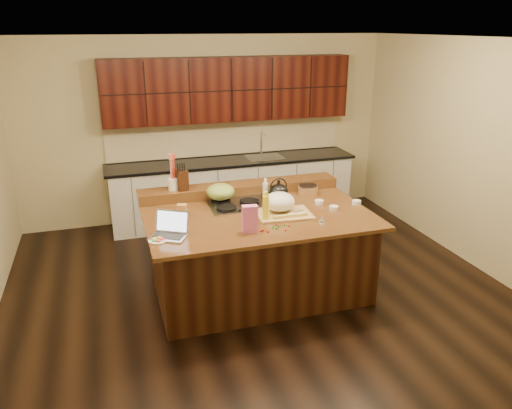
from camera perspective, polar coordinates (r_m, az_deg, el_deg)
name	(u,v)px	position (r m, az deg, el deg)	size (l,w,h in m)	color
room	(257,175)	(5.22, 0.16, 3.44)	(5.52, 5.02, 2.72)	black
island	(257,251)	(5.54, 0.15, -5.39)	(2.40, 1.60, 0.92)	black
back_ledge	(240,188)	(5.97, -1.86, 1.85)	(2.40, 0.30, 0.12)	black
cooktop	(249,203)	(5.62, -0.76, 0.21)	(0.92, 0.52, 0.05)	gray
back_counter	(232,156)	(7.46, -2.79, 5.56)	(3.70, 0.66, 2.40)	silver
kettle	(278,193)	(5.55, 2.59, 1.36)	(0.22, 0.22, 0.20)	black
green_bowl	(221,192)	(5.63, -4.07, 1.47)	(0.33, 0.33, 0.18)	olive
laptop	(170,230)	(4.84, -9.79, -2.85)	(0.42, 0.40, 0.23)	#B7B7BC
oil_bottle	(266,209)	(5.10, 1.14, -0.46)	(0.07, 0.07, 0.27)	yellow
vinegar_bottle	(265,194)	(5.58, 1.08, 1.25)	(0.06, 0.06, 0.25)	silver
wooden_tray	(281,204)	(5.31, 2.83, 0.00)	(0.60, 0.48, 0.23)	tan
ramekin_a	(334,208)	(5.51, 8.87, -0.39)	(0.10, 0.10, 0.04)	white
ramekin_b	(357,202)	(5.72, 11.42, 0.24)	(0.10, 0.10, 0.04)	white
ramekin_c	(319,202)	(5.66, 7.22, 0.27)	(0.10, 0.10, 0.04)	white
strainer_bowl	(308,190)	(5.98, 5.96, 1.62)	(0.24, 0.24, 0.09)	#996B3F
kitchen_timer	(322,218)	(5.16, 7.58, -1.59)	(0.08, 0.08, 0.07)	silver
pink_bag	(250,219)	(4.82, -0.71, -1.68)	(0.15, 0.08, 0.28)	pink
candy_plate	(158,240)	(4.76, -11.14, -4.05)	(0.18, 0.18, 0.01)	white
package_box	(182,211)	(5.29, -8.46, -0.69)	(0.10, 0.07, 0.14)	#C48745
utensil_crock	(173,184)	(5.78, -9.42, 2.33)	(0.12, 0.12, 0.14)	white
knife_block	(181,179)	(5.78, -8.57, 2.85)	(0.12, 0.19, 0.23)	black
gumdrop_0	(268,232)	(4.85, 1.37, -3.16)	(0.02, 0.02, 0.02)	red
gumdrop_1	(277,228)	(4.94, 2.38, -2.75)	(0.02, 0.02, 0.02)	#198C26
gumdrop_2	(253,229)	(4.93, -0.29, -2.79)	(0.02, 0.02, 0.02)	red
gumdrop_3	(252,231)	(4.87, -0.41, -3.05)	(0.02, 0.02, 0.02)	#198C26
gumdrop_4	(263,230)	(4.89, 0.84, -2.95)	(0.02, 0.02, 0.02)	red
gumdrop_5	(279,226)	(4.99, 2.60, -2.49)	(0.02, 0.02, 0.02)	#198C26
gumdrop_6	(261,231)	(4.88, 0.60, -3.04)	(0.02, 0.02, 0.02)	red
gumdrop_7	(255,229)	(4.92, -0.12, -2.83)	(0.02, 0.02, 0.02)	#198C26
gumdrop_8	(289,226)	(5.00, 3.81, -2.46)	(0.02, 0.02, 0.02)	red
gumdrop_9	(274,226)	(4.99, 2.03, -2.51)	(0.02, 0.02, 0.02)	#198C26
gumdrop_10	(268,231)	(4.87, 1.38, -3.06)	(0.02, 0.02, 0.02)	red
gumdrop_11	(273,228)	(4.95, 1.96, -2.67)	(0.02, 0.02, 0.02)	#198C26
gumdrop_12	(277,225)	(5.03, 2.39, -2.33)	(0.02, 0.02, 0.02)	red
gumdrop_13	(285,225)	(5.02, 3.29, -2.37)	(0.02, 0.02, 0.02)	#198C26
gumdrop_14	(286,230)	(4.90, 3.43, -2.97)	(0.02, 0.02, 0.02)	red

